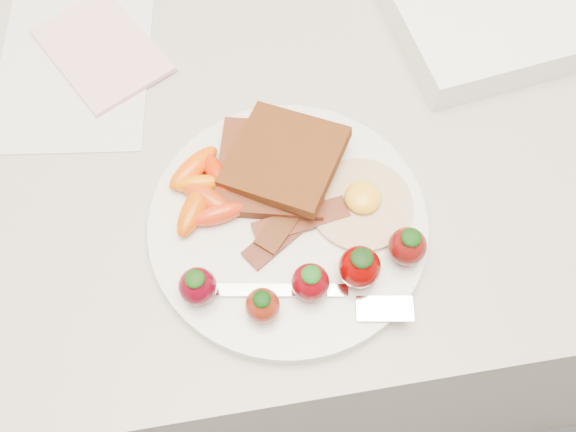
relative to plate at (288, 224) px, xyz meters
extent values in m
cube|color=gray|center=(0.02, 0.13, -0.46)|extent=(2.00, 0.60, 0.90)
cylinder|color=silver|center=(0.00, 0.00, 0.00)|extent=(0.27, 0.27, 0.02)
cube|color=#491F11|center=(-0.01, 0.06, 0.02)|extent=(0.13, 0.13, 0.01)
cube|color=black|center=(0.01, 0.06, 0.03)|extent=(0.14, 0.14, 0.02)
cylinder|color=beige|center=(0.07, 0.00, 0.01)|extent=(0.12, 0.12, 0.01)
ellipsoid|color=gold|center=(0.07, 0.01, 0.02)|extent=(0.04, 0.04, 0.02)
cube|color=#41180A|center=(0.00, -0.01, 0.01)|extent=(0.09, 0.07, 0.00)
cube|color=#43160A|center=(0.01, 0.00, 0.01)|extent=(0.10, 0.04, 0.00)
cube|color=black|center=(0.00, 0.01, 0.02)|extent=(0.08, 0.08, 0.00)
ellipsoid|color=#E66800|center=(-0.08, 0.05, 0.02)|extent=(0.05, 0.02, 0.02)
ellipsoid|color=#B9360A|center=(-0.07, 0.03, 0.02)|extent=(0.06, 0.06, 0.02)
ellipsoid|color=#C94800|center=(-0.09, 0.02, 0.02)|extent=(0.05, 0.07, 0.02)
ellipsoid|color=#BF2400|center=(-0.06, 0.06, 0.02)|extent=(0.04, 0.06, 0.02)
ellipsoid|color=#E34B00|center=(-0.08, 0.07, 0.02)|extent=(0.06, 0.06, 0.02)
ellipsoid|color=red|center=(-0.06, 0.01, 0.02)|extent=(0.06, 0.03, 0.02)
ellipsoid|color=#520210|center=(-0.09, -0.06, 0.03)|extent=(0.03, 0.03, 0.04)
ellipsoid|color=black|center=(-0.09, -0.06, 0.05)|extent=(0.02, 0.02, 0.01)
ellipsoid|color=maroon|center=(-0.04, -0.09, 0.03)|extent=(0.03, 0.03, 0.03)
ellipsoid|color=black|center=(-0.04, -0.09, 0.04)|extent=(0.02, 0.02, 0.01)
ellipsoid|color=#620209|center=(0.01, -0.07, 0.03)|extent=(0.03, 0.03, 0.04)
ellipsoid|color=#10470E|center=(0.01, -0.07, 0.05)|extent=(0.02, 0.02, 0.01)
ellipsoid|color=#620000|center=(0.05, -0.07, 0.03)|extent=(0.04, 0.04, 0.04)
ellipsoid|color=black|center=(0.05, -0.07, 0.05)|extent=(0.02, 0.02, 0.01)
ellipsoid|color=#590A09|center=(0.10, -0.05, 0.03)|extent=(0.04, 0.04, 0.04)
ellipsoid|color=black|center=(0.10, -0.05, 0.05)|extent=(0.02, 0.02, 0.01)
cube|color=silver|center=(-0.02, -0.07, 0.01)|extent=(0.12, 0.03, 0.00)
cube|color=white|center=(0.07, -0.10, 0.01)|extent=(0.05, 0.03, 0.00)
cube|color=silver|center=(-0.20, 0.23, -0.01)|extent=(0.20, 0.24, 0.00)
cube|color=#E0A5AB|center=(-0.17, 0.25, 0.00)|extent=(0.16, 0.18, 0.01)
camera|label=1|loc=(-0.04, -0.26, 0.57)|focal=40.00mm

